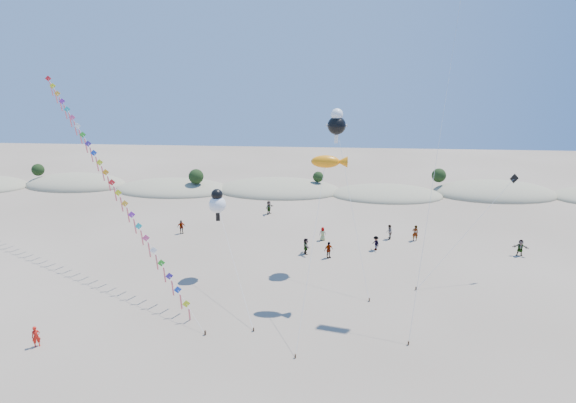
{
  "coord_description": "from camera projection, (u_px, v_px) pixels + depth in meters",
  "views": [
    {
      "loc": [
        6.52,
        -24.29,
        20.22
      ],
      "look_at": [
        3.75,
        14.0,
        8.16
      ],
      "focal_mm": 30.0,
      "sensor_mm": 36.0,
      "label": 1
    }
  ],
  "objects": [
    {
      "name": "dune_ridge",
      "position": [
        285.0,
        190.0,
        72.47
      ],
      "size": [
        145.3,
        11.49,
        5.57
      ],
      "color": "gray",
      "rests_on": "ground"
    },
    {
      "name": "ground",
      "position": [
        211.0,
        394.0,
        29.62
      ],
      "size": [
        160.0,
        160.0,
        0.0
      ],
      "primitive_type": "plane",
      "color": "#7B6955",
      "rests_on": "ground"
    },
    {
      "name": "beachgoers",
      "position": [
        348.0,
        234.0,
        53.19
      ],
      "size": [
        37.99,
        14.65,
        1.8
      ],
      "color": "slate",
      "rests_on": "ground"
    },
    {
      "name": "dark_kite",
      "position": [
        486.0,
        210.0,
        43.16
      ],
      "size": [
        9.33,
        4.63,
        9.67
      ],
      "color": "#3F2D1E",
      "rests_on": "ground"
    },
    {
      "name": "kite_train",
      "position": [
        107.0,
        174.0,
        44.72
      ],
      "size": [
        22.19,
        21.53,
        18.36
      ],
      "color": "#3F2D1E",
      "rests_on": "ground"
    },
    {
      "name": "cartoon_kite_high",
      "position": [
        337.0,
        123.0,
        44.56
      ],
      "size": [
        4.0,
        9.2,
        15.18
      ],
      "color": "#3F2D1E",
      "rests_on": "ground"
    },
    {
      "name": "fish_kite",
      "position": [
        329.0,
        162.0,
        38.26
      ],
      "size": [
        3.62,
        9.84,
        12.3
      ],
      "color": "#3F2D1E",
      "rests_on": "ground"
    },
    {
      "name": "flyer_foreground",
      "position": [
        36.0,
        337.0,
        34.2
      ],
      "size": [
        0.69,
        0.63,
        1.57
      ],
      "primitive_type": "imported",
      "rotation": [
        0.0,
        0.0,
        0.58
      ],
      "color": "red",
      "rests_on": "ground"
    },
    {
      "name": "cartoon_kite_low",
      "position": [
        217.0,
        202.0,
        43.88
      ],
      "size": [
        5.42,
        10.7,
        8.27
      ],
      "color": "#3F2D1E",
      "rests_on": "ground"
    }
  ]
}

